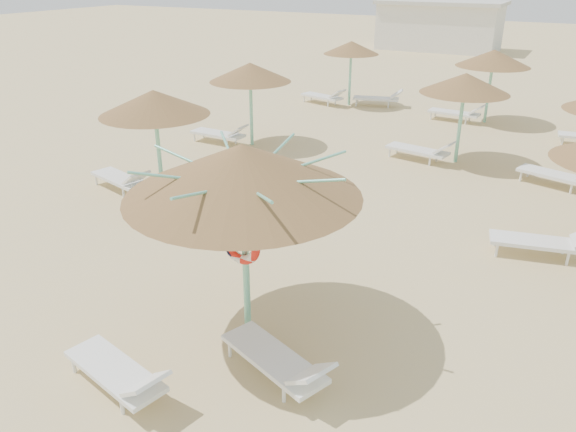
% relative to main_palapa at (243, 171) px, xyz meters
% --- Properties ---
extents(ground, '(120.00, 120.00, 0.00)m').
position_rel_main_palapa_xyz_m(ground, '(0.26, -0.35, -2.77)').
color(ground, tan).
rests_on(ground, ground).
extents(main_palapa, '(3.55, 3.55, 3.18)m').
position_rel_main_palapa_xyz_m(main_palapa, '(0.00, 0.00, 0.00)').
color(main_palapa, '#78D0B1').
rests_on(main_palapa, ground).
extents(lounger_main_a, '(1.98, 1.00, 0.69)m').
position_rel_main_palapa_xyz_m(lounger_main_a, '(-0.79, -2.12, -2.44)').
color(lounger_main_a, white).
rests_on(lounger_main_a, ground).
extents(lounger_main_b, '(2.03, 1.26, 0.71)m').
position_rel_main_palapa_xyz_m(lounger_main_b, '(1.06, -0.85, -2.43)').
color(lounger_main_b, white).
rests_on(lounger_main_b, ground).
extents(palapa_field, '(19.16, 14.26, 2.71)m').
position_rel_main_palapa_xyz_m(palapa_field, '(1.68, 9.76, -0.46)').
color(palapa_field, '#78D0B1').
rests_on(palapa_field, ground).
extents(service_hut, '(8.40, 4.40, 3.25)m').
position_rel_main_palapa_xyz_m(service_hut, '(-5.74, 34.65, -1.13)').
color(service_hut, silver).
rests_on(service_hut, ground).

